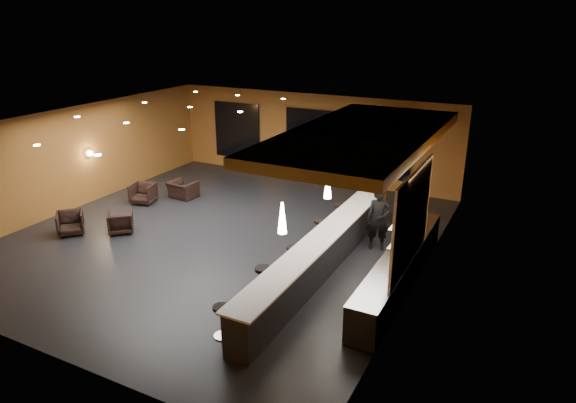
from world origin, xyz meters
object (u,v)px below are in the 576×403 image
at_px(bar_stool_1, 263,279).
at_px(bar_stool_3, 320,229).
at_px(column, 376,167).
at_px(armchair_b, 121,222).
at_px(prep_counter, 399,269).
at_px(pendant_1, 328,185).
at_px(armchair_c, 143,193).
at_px(bar_stool_4, 339,212).
at_px(pendant_2, 361,161).
at_px(armchair_a, 70,223).
at_px(pendant_0, 282,218).
at_px(bar_counter, 318,258).
at_px(staff_b, 408,206).
at_px(armchair_d, 183,190).
at_px(bar_stool_2, 293,256).
at_px(bar_stool_0, 221,317).
at_px(staff_c, 410,220).
at_px(staff_a, 379,219).

relative_size(bar_stool_1, bar_stool_3, 1.00).
xyz_separation_m(column, armchair_b, (-6.65, -4.80, -1.41)).
bearing_deg(prep_counter, pendant_1, 180.00).
height_order(armchair_c, bar_stool_4, bar_stool_4).
xyz_separation_m(pendant_2, armchair_a, (-7.94, -4.01, -1.99)).
bearing_deg(armchair_b, pendant_0, 122.90).
bearing_deg(bar_counter, staff_b, 69.59).
relative_size(pendant_1, armchair_b, 0.92).
bearing_deg(bar_stool_1, armchair_d, 141.85).
bearing_deg(bar_stool_3, pendant_0, -79.41).
xyz_separation_m(staff_b, bar_stool_2, (-2.03, -3.75, -0.47)).
relative_size(armchair_a, bar_stool_4, 1.01).
distance_m(armchair_a, bar_stool_4, 8.38).
relative_size(armchair_a, armchair_c, 0.98).
bearing_deg(bar_stool_2, staff_b, 61.60).
bearing_deg(bar_stool_0, pendant_0, 62.52).
relative_size(prep_counter, staff_b, 3.18).
bearing_deg(pendant_0, pendant_1, 90.00).
distance_m(bar_counter, armchair_a, 8.00).
xyz_separation_m(armchair_b, bar_stool_2, (5.98, 0.10, 0.13)).
bearing_deg(pendant_0, bar_stool_1, 152.51).
distance_m(pendant_2, armchair_b, 7.65).
relative_size(pendant_2, bar_stool_2, 0.95).
height_order(column, staff_b, column).
distance_m(staff_b, bar_stool_4, 2.18).
distance_m(staff_c, bar_stool_4, 2.40).
distance_m(prep_counter, pendant_1, 2.77).
height_order(pendant_0, bar_stool_0, pendant_0).
xyz_separation_m(pendant_2, bar_stool_4, (-0.76, 0.31, -1.85)).
distance_m(bar_counter, prep_counter, 2.06).
bearing_deg(bar_stool_1, armchair_c, 152.10).
height_order(staff_a, armchair_c, staff_a).
xyz_separation_m(column, staff_c, (1.60, -1.63, -0.96)).
bearing_deg(prep_counter, column, 116.00).
xyz_separation_m(pendant_0, staff_b, (1.35, 5.64, -1.41)).
relative_size(prep_counter, armchair_d, 6.23).
relative_size(armchair_a, bar_stool_0, 1.07).
relative_size(staff_a, armchair_a, 2.35).
height_order(pendant_1, bar_stool_1, pendant_1).
xyz_separation_m(bar_counter, armchair_c, (-7.83, 2.14, -0.14)).
xyz_separation_m(staff_b, armchair_a, (-9.29, -4.64, -0.59)).
relative_size(staff_b, bar_stool_2, 2.57).
distance_m(pendant_1, armchair_c, 8.24).
height_order(prep_counter, pendant_2, pendant_2).
relative_size(staff_a, bar_stool_3, 2.25).
bearing_deg(bar_stool_3, bar_stool_0, -90.30).
xyz_separation_m(pendant_1, staff_c, (1.60, 2.47, -1.56)).
bearing_deg(armchair_d, staff_c, -178.01).
bearing_deg(armchair_b, column, 173.86).
distance_m(column, pendant_1, 4.14).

